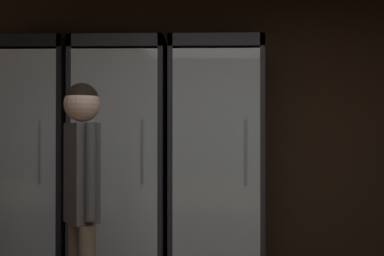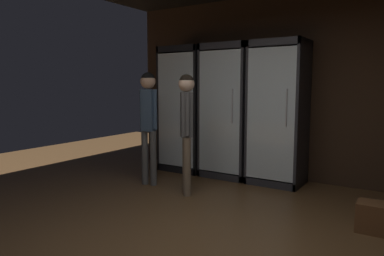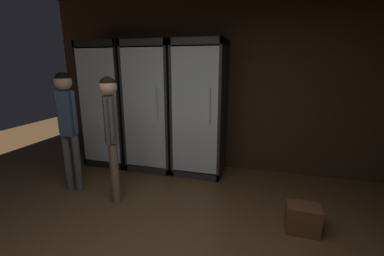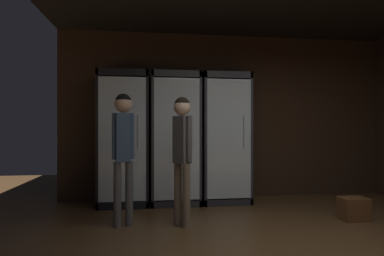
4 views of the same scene
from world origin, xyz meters
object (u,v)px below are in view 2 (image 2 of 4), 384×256
at_px(cooler_left, 230,112).
at_px(shopper_near, 148,113).
at_px(wine_crate_floor, 375,218).
at_px(cooler_far_left, 187,110).
at_px(cooler_center, 279,114).
at_px(shopper_far, 187,119).

relative_size(cooler_left, shopper_near, 1.28).
bearing_deg(wine_crate_floor, cooler_left, 150.71).
bearing_deg(cooler_far_left, wine_crate_floor, -22.46).
xyz_separation_m(cooler_center, shopper_near, (-1.52, -1.13, 0.03)).
bearing_deg(shopper_near, cooler_center, 36.74).
distance_m(shopper_near, shopper_far, 0.72).
distance_m(cooler_left, shopper_far, 1.22).
xyz_separation_m(cooler_far_left, shopper_near, (0.08, -1.13, 0.03)).
bearing_deg(shopper_near, cooler_far_left, 94.21).
bearing_deg(wine_crate_floor, cooler_center, 138.77).
height_order(cooler_left, shopper_far, cooler_left).
distance_m(cooler_left, wine_crate_floor, 2.70).
distance_m(cooler_far_left, cooler_center, 1.60).
relative_size(shopper_near, shopper_far, 1.03).
relative_size(cooler_far_left, shopper_near, 1.28).
height_order(cooler_far_left, wine_crate_floor, cooler_far_left).
relative_size(cooler_far_left, shopper_far, 1.31).
xyz_separation_m(cooler_left, wine_crate_floor, (2.23, -1.25, -0.86)).
xyz_separation_m(cooler_left, shopper_far, (-0.01, -1.22, -0.01)).
xyz_separation_m(cooler_left, cooler_center, (0.80, 0.00, 0.00)).
relative_size(shopper_far, wine_crate_floor, 4.71).
bearing_deg(cooler_center, shopper_far, -123.47).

